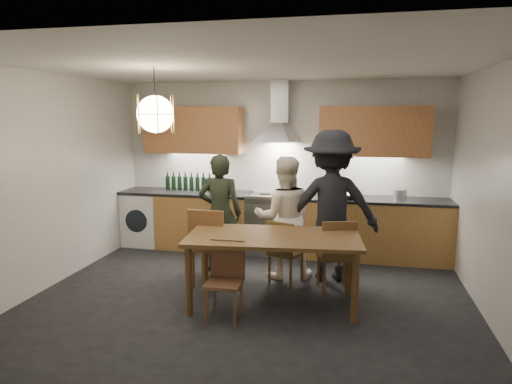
% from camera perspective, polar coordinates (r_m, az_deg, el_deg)
% --- Properties ---
extents(ground, '(5.00, 5.00, 0.00)m').
position_cam_1_polar(ground, '(5.31, -0.98, -13.60)').
color(ground, black).
rests_on(ground, ground).
extents(room_shell, '(5.02, 4.52, 2.61)m').
position_cam_1_polar(room_shell, '(4.89, -1.04, 5.09)').
color(room_shell, white).
rests_on(room_shell, ground).
extents(counter_run, '(5.00, 0.62, 0.90)m').
position_cam_1_polar(counter_run, '(6.98, 2.92, -4.00)').
color(counter_run, tan).
rests_on(counter_run, ground).
extents(range_stove, '(0.90, 0.60, 0.92)m').
position_cam_1_polar(range_stove, '(6.98, 2.72, -4.07)').
color(range_stove, silver).
rests_on(range_stove, ground).
extents(wall_fixtures, '(4.30, 0.54, 1.10)m').
position_cam_1_polar(wall_fixtures, '(6.91, 2.98, 7.78)').
color(wall_fixtures, '#CF864F').
rests_on(wall_fixtures, ground).
extents(pendant_lamp, '(0.43, 0.43, 0.70)m').
position_cam_1_polar(pendant_lamp, '(5.11, -12.44, 9.48)').
color(pendant_lamp, black).
rests_on(pendant_lamp, ground).
extents(dining_table, '(1.97, 1.13, 0.79)m').
position_cam_1_polar(dining_table, '(5.03, 2.18, -6.44)').
color(dining_table, brown).
rests_on(dining_table, ground).
extents(chair_back_left, '(0.44, 0.44, 0.98)m').
position_cam_1_polar(chair_back_left, '(5.64, -5.92, -6.21)').
color(chair_back_left, brown).
rests_on(chair_back_left, ground).
extents(chair_back_mid, '(0.47, 0.47, 0.82)m').
position_cam_1_polar(chair_back_mid, '(5.67, 3.40, -7.05)').
color(chair_back_mid, brown).
rests_on(chair_back_mid, ground).
extents(chair_back_right, '(0.50, 0.50, 0.89)m').
position_cam_1_polar(chair_back_right, '(5.48, 10.07, -7.30)').
color(chair_back_right, brown).
rests_on(chair_back_right, ground).
extents(chair_front, '(0.37, 0.37, 0.81)m').
position_cam_1_polar(chair_front, '(4.82, -3.82, -10.19)').
color(chair_front, brown).
rests_on(chair_front, ground).
extents(person_left, '(0.61, 0.43, 1.59)m').
position_cam_1_polar(person_left, '(6.12, -4.50, -2.66)').
color(person_left, black).
rests_on(person_left, ground).
extents(person_mid, '(0.89, 0.76, 1.58)m').
position_cam_1_polar(person_mid, '(5.88, 3.51, -3.20)').
color(person_mid, white).
rests_on(person_mid, ground).
extents(person_right, '(1.35, 0.93, 1.91)m').
position_cam_1_polar(person_right, '(5.85, 9.35, -1.72)').
color(person_right, black).
rests_on(person_right, ground).
extents(mixing_bowl, '(0.37, 0.37, 0.08)m').
position_cam_1_polar(mixing_bowl, '(6.71, 11.79, -0.49)').
color(mixing_bowl, '#B8B8BB').
rests_on(mixing_bowl, counter_run).
extents(stock_pot, '(0.22, 0.22, 0.13)m').
position_cam_1_polar(stock_pot, '(6.86, 17.55, -0.30)').
color(stock_pot, '#B7B7BB').
rests_on(stock_pot, counter_run).
extents(wine_bottles, '(0.87, 0.07, 0.28)m').
position_cam_1_polar(wine_bottles, '(7.32, -8.07, 1.27)').
color(wine_bottles, black).
rests_on(wine_bottles, counter_run).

